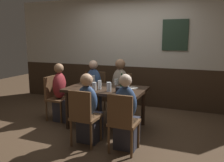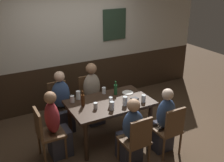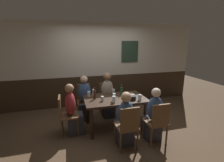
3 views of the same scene
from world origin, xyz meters
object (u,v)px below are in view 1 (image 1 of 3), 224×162
at_px(highball_clear, 116,82).
at_px(pint_glass_amber, 100,85).
at_px(chair_left_far, 96,89).
at_px(person_right_near, 126,118).
at_px(condiment_caddy, 120,90).
at_px(chair_mid_far, 122,91).
at_px(tumbler_water, 109,87).
at_px(chair_mid_near, 84,115).
at_px(pint_glass_pale, 86,80).
at_px(chair_head_west, 55,95).
at_px(tumbler_short, 127,90).
at_px(dining_table, 106,93).
at_px(beer_bottle_green, 122,81).
at_px(chair_right_near, 122,120).
at_px(beer_glass_half, 93,80).
at_px(person_mid_near, 89,113).
at_px(beer_glass_tall, 88,85).
at_px(person_head_west, 62,97).
at_px(pint_glass_stout, 94,87).
at_px(plate_white_large, 132,88).
at_px(beer_bottle_brown, 86,80).
at_px(person_mid_far, 119,92).
at_px(person_left_far, 93,91).

distance_m(highball_clear, pint_glass_amber, 0.50).
bearing_deg(chair_left_far, person_right_near, -51.01).
distance_m(person_right_near, condiment_caddy, 0.61).
height_order(chair_mid_far, tumbler_water, tumbler_water).
height_order(chair_mid_near, pint_glass_amber, pint_glass_amber).
bearing_deg(person_right_near, pint_glass_pale, 140.89).
height_order(chair_head_west, tumbler_short, chair_head_west).
relative_size(dining_table, beer_bottle_green, 5.53).
bearing_deg(chair_mid_far, pint_glass_amber, -93.41).
bearing_deg(pint_glass_amber, chair_right_near, -45.86).
xyz_separation_m(chair_head_west, beer_glass_half, (0.69, 0.34, 0.31)).
distance_m(person_mid_near, beer_glass_tall, 0.73).
xyz_separation_m(chair_head_west, chair_mid_far, (1.12, 0.85, 0.00)).
xyz_separation_m(chair_right_near, tumbler_water, (-0.46, 0.61, 0.31)).
xyz_separation_m(highball_clear, tumbler_water, (0.10, -0.58, 0.02)).
distance_m(chair_left_far, chair_mid_far, 0.62).
xyz_separation_m(person_head_west, condiment_caddy, (1.31, -0.24, 0.30)).
distance_m(pint_glass_amber, beer_bottle_green, 0.45).
bearing_deg(pint_glass_stout, person_mid_near, -76.03).
height_order(chair_left_far, condiment_caddy, chair_left_far).
distance_m(chair_left_far, plate_white_large, 1.31).
xyz_separation_m(chair_head_west, chair_mid_near, (1.12, -0.85, 0.00)).
xyz_separation_m(pint_glass_amber, beer_glass_half, (-0.37, 0.49, 0.00)).
bearing_deg(tumbler_short, beer_bottle_brown, 159.19).
relative_size(person_mid_far, pint_glass_pale, 10.00).
bearing_deg(person_mid_near, beer_glass_half, 112.82).
bearing_deg(chair_left_far, chair_mid_near, -69.89).
distance_m(chair_mid_far, beer_bottle_green, 0.77).
relative_size(chair_mid_near, person_mid_near, 0.79).
xyz_separation_m(highball_clear, beer_bottle_green, (0.16, -0.14, 0.05)).
relative_size(dining_table, person_mid_far, 1.17).
distance_m(person_head_west, beer_bottle_green, 1.26).
bearing_deg(chair_mid_far, tumbler_water, -81.73).
bearing_deg(beer_glass_half, person_left_far, 118.69).
relative_size(pint_glass_amber, tumbler_short, 1.23).
bearing_deg(chair_left_far, person_mid_far, -14.38).
bearing_deg(condiment_caddy, chair_right_near, -65.95).
relative_size(chair_right_near, person_head_west, 0.77).
height_order(chair_left_far, pint_glass_stout, pint_glass_stout).
distance_m(tumbler_short, plate_white_large, 0.44).
bearing_deg(tumbler_short, tumbler_water, 172.03).
height_order(beer_glass_half, beer_bottle_brown, beer_bottle_brown).
xyz_separation_m(highball_clear, pint_glass_stout, (-0.17, -0.61, 0.01)).
relative_size(chair_right_near, highball_clear, 7.58).
distance_m(chair_head_west, highball_clear, 1.27).
bearing_deg(dining_table, chair_mid_far, 90.00).
relative_size(chair_mid_far, person_right_near, 0.78).
bearing_deg(person_right_near, pint_glass_amber, 141.63).
bearing_deg(beer_glass_half, pint_glass_amber, -52.68).
xyz_separation_m(chair_mid_far, beer_glass_tall, (-0.32, -0.97, 0.29)).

